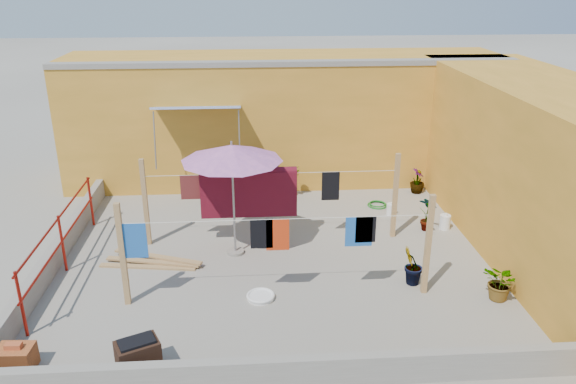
{
  "coord_description": "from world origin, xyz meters",
  "views": [
    {
      "loc": [
        -0.41,
        -9.57,
        5.13
      ],
      "look_at": [
        0.28,
        0.3,
        1.24
      ],
      "focal_mm": 35.0,
      "sensor_mm": 36.0,
      "label": 1
    }
  ],
  "objects_px": {
    "outdoor_table": "(245,172)",
    "white_basin": "(261,296)",
    "plant_back_a": "(284,180)",
    "water_jug_b": "(445,222)",
    "patio_umbrella": "(232,154)",
    "green_hose": "(377,205)",
    "brick_stack": "(16,358)",
    "water_jug_a": "(391,209)",
    "brazier": "(138,356)"
  },
  "relations": [
    {
      "from": "brazier",
      "to": "green_hose",
      "type": "bearing_deg",
      "value": 50.76
    },
    {
      "from": "white_basin",
      "to": "water_jug_a",
      "type": "height_order",
      "value": "water_jug_a"
    },
    {
      "from": "brick_stack",
      "to": "white_basin",
      "type": "bearing_deg",
      "value": 24.8
    },
    {
      "from": "outdoor_table",
      "to": "brick_stack",
      "type": "bearing_deg",
      "value": -116.9
    },
    {
      "from": "water_jug_b",
      "to": "green_hose",
      "type": "bearing_deg",
      "value": 130.5
    },
    {
      "from": "brazier",
      "to": "green_hose",
      "type": "xyz_separation_m",
      "value": [
        4.55,
        5.57,
        -0.22
      ]
    },
    {
      "from": "outdoor_table",
      "to": "brick_stack",
      "type": "distance_m",
      "value": 6.95
    },
    {
      "from": "plant_back_a",
      "to": "outdoor_table",
      "type": "bearing_deg",
      "value": 180.0
    },
    {
      "from": "outdoor_table",
      "to": "water_jug_b",
      "type": "relative_size",
      "value": 4.55
    },
    {
      "from": "green_hose",
      "to": "plant_back_a",
      "type": "bearing_deg",
      "value": 160.26
    },
    {
      "from": "green_hose",
      "to": "plant_back_a",
      "type": "xyz_separation_m",
      "value": [
        -2.16,
        0.77,
        0.38
      ]
    },
    {
      "from": "patio_umbrella",
      "to": "water_jug_b",
      "type": "bearing_deg",
      "value": 10.3
    },
    {
      "from": "water_jug_b",
      "to": "green_hose",
      "type": "xyz_separation_m",
      "value": [
        -1.16,
        1.35,
        -0.13
      ]
    },
    {
      "from": "water_jug_b",
      "to": "plant_back_a",
      "type": "relative_size",
      "value": 0.44
    },
    {
      "from": "outdoor_table",
      "to": "water_jug_a",
      "type": "distance_m",
      "value": 3.58
    },
    {
      "from": "water_jug_a",
      "to": "water_jug_b",
      "type": "height_order",
      "value": "water_jug_b"
    },
    {
      "from": "green_hose",
      "to": "water_jug_a",
      "type": "bearing_deg",
      "value": -71.32
    },
    {
      "from": "water_jug_a",
      "to": "white_basin",
      "type": "bearing_deg",
      "value": -132.48
    },
    {
      "from": "patio_umbrella",
      "to": "plant_back_a",
      "type": "xyz_separation_m",
      "value": [
        1.14,
        2.93,
        -1.63
      ]
    },
    {
      "from": "outdoor_table",
      "to": "water_jug_a",
      "type": "xyz_separation_m",
      "value": [
        3.29,
        -1.31,
        -0.53
      ]
    },
    {
      "from": "outdoor_table",
      "to": "brick_stack",
      "type": "xyz_separation_m",
      "value": [
        -3.14,
        -6.19,
        -0.48
      ]
    },
    {
      "from": "water_jug_b",
      "to": "outdoor_table",
      "type": "bearing_deg",
      "value": 153.49
    },
    {
      "from": "brick_stack",
      "to": "outdoor_table",
      "type": "bearing_deg",
      "value": 63.1
    },
    {
      "from": "green_hose",
      "to": "patio_umbrella",
      "type": "bearing_deg",
      "value": -146.73
    },
    {
      "from": "patio_umbrella",
      "to": "white_basin",
      "type": "distance_m",
      "value": 2.65
    },
    {
      "from": "brazier",
      "to": "green_hose",
      "type": "relative_size",
      "value": 1.44
    },
    {
      "from": "outdoor_table",
      "to": "water_jug_b",
      "type": "distance_m",
      "value": 4.79
    },
    {
      "from": "water_jug_b",
      "to": "plant_back_a",
      "type": "xyz_separation_m",
      "value": [
        -3.31,
        2.13,
        0.26
      ]
    },
    {
      "from": "outdoor_table",
      "to": "white_basin",
      "type": "bearing_deg",
      "value": -86.75
    },
    {
      "from": "outdoor_table",
      "to": "water_jug_a",
      "type": "height_order",
      "value": "outdoor_table"
    },
    {
      "from": "water_jug_b",
      "to": "green_hose",
      "type": "distance_m",
      "value": 1.78
    },
    {
      "from": "patio_umbrella",
      "to": "water_jug_a",
      "type": "xyz_separation_m",
      "value": [
        3.48,
        1.62,
        -1.91
      ]
    },
    {
      "from": "brazier",
      "to": "water_jug_a",
      "type": "distance_m",
      "value": 6.91
    },
    {
      "from": "patio_umbrella",
      "to": "outdoor_table",
      "type": "relative_size",
      "value": 1.38
    },
    {
      "from": "patio_umbrella",
      "to": "brick_stack",
      "type": "relative_size",
      "value": 4.52
    },
    {
      "from": "brazier",
      "to": "white_basin",
      "type": "bearing_deg",
      "value": 45.41
    },
    {
      "from": "patio_umbrella",
      "to": "water_jug_b",
      "type": "height_order",
      "value": "patio_umbrella"
    },
    {
      "from": "outdoor_table",
      "to": "green_hose",
      "type": "xyz_separation_m",
      "value": [
        3.11,
        -0.77,
        -0.63
      ]
    },
    {
      "from": "outdoor_table",
      "to": "water_jug_b",
      "type": "height_order",
      "value": "outdoor_table"
    },
    {
      "from": "brazier",
      "to": "green_hose",
      "type": "height_order",
      "value": "brazier"
    },
    {
      "from": "brazier",
      "to": "plant_back_a",
      "type": "bearing_deg",
      "value": 69.31
    },
    {
      "from": "patio_umbrella",
      "to": "plant_back_a",
      "type": "relative_size",
      "value": 2.74
    },
    {
      "from": "brazier",
      "to": "plant_back_a",
      "type": "xyz_separation_m",
      "value": [
        2.4,
        6.35,
        0.17
      ]
    },
    {
      "from": "white_basin",
      "to": "water_jug_b",
      "type": "distance_m",
      "value": 4.71
    },
    {
      "from": "brick_stack",
      "to": "brazier",
      "type": "xyz_separation_m",
      "value": [
        1.69,
        -0.16,
        0.07
      ]
    },
    {
      "from": "brick_stack",
      "to": "water_jug_a",
      "type": "bearing_deg",
      "value": 37.19
    },
    {
      "from": "outdoor_table",
      "to": "green_hose",
      "type": "distance_m",
      "value": 3.26
    },
    {
      "from": "brick_stack",
      "to": "green_hose",
      "type": "relative_size",
      "value": 1.08
    },
    {
      "from": "brick_stack",
      "to": "water_jug_b",
      "type": "xyz_separation_m",
      "value": [
        7.4,
        4.06,
        -0.02
      ]
    },
    {
      "from": "water_jug_a",
      "to": "water_jug_b",
      "type": "distance_m",
      "value": 1.27
    }
  ]
}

